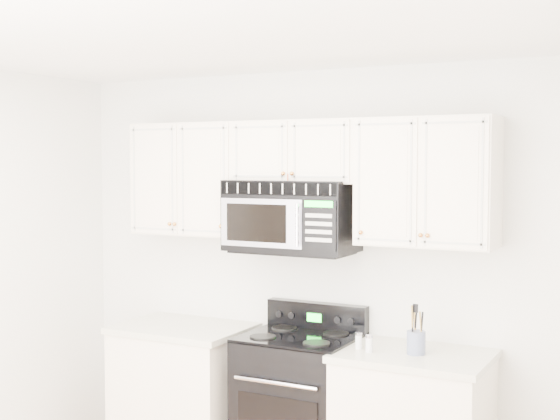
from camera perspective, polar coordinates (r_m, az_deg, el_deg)
The scene contains 8 objects.
room at distance 3.63m, azimuth -9.65°, elevation -7.82°, with size 3.51×3.51×2.61m.
base_cabinet_left at distance 5.43m, azimuth -7.02°, elevation -13.47°, with size 0.86×0.65×0.92m.
range at distance 5.01m, azimuth 1.47°, elevation -14.21°, with size 0.69×0.63×1.10m.
upper_cabinets at distance 4.91m, azimuth 1.54°, elevation 2.63°, with size 2.44×0.37×0.75m.
microwave at distance 4.91m, azimuth 0.85°, elevation -0.41°, with size 0.81×0.45×0.45m.
utensil_crock at distance 4.55m, azimuth 9.93°, elevation -9.44°, with size 0.11×0.11×0.28m.
shaker_salt at distance 4.56m, azimuth 6.54°, elevation -9.68°, with size 0.04×0.04×0.10m.
shaker_pepper at distance 4.63m, azimuth 5.77°, elevation -9.48°, with size 0.04×0.04×0.10m.
Camera 1 is at (2.16, -2.83, 2.01)m, focal length 50.00 mm.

